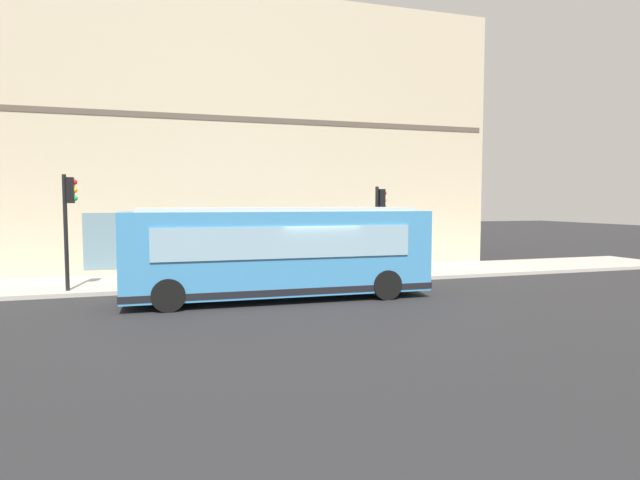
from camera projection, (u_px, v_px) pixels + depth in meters
name	position (u px, v px, depth m)	size (l,w,h in m)	color
ground	(313.00, 298.00, 17.94)	(120.00, 120.00, 0.00)	#262628
sidewalk_curb	(280.00, 277.00, 22.47)	(4.35, 40.00, 0.15)	#B2ADA3
building_corner	(250.00, 145.00, 28.76)	(9.87, 22.63, 12.66)	beige
city_bus_nearside	(279.00, 253.00, 17.72)	(2.78, 10.09, 3.07)	#3F8CC6
traffic_light_near_corner	(380.00, 214.00, 21.83)	(0.32, 0.49, 3.73)	black
traffic_light_down_block	(69.00, 210.00, 18.44)	(0.32, 0.49, 4.06)	black
fire_hydrant	(369.00, 261.00, 24.80)	(0.35, 0.35, 0.74)	gold
pedestrian_near_building_entrance	(192.00, 252.00, 22.79)	(0.32, 0.32, 1.66)	#99994C
pedestrian_by_light_pole	(245.00, 255.00, 20.80)	(0.32, 0.32, 1.80)	#3359A5
pedestrian_near_hydrant	(273.00, 254.00, 22.27)	(0.32, 0.32, 1.60)	#3F8C4C
newspaper_vending_box	(205.00, 270.00, 20.72)	(0.44, 0.43, 0.90)	#197233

